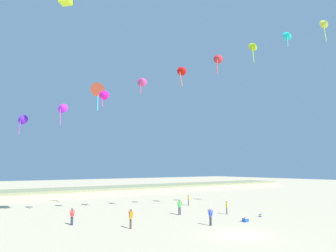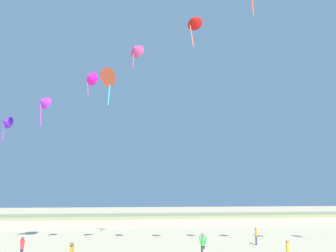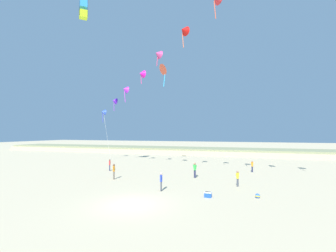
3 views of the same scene
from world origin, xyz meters
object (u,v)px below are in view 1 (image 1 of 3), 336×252
person_mid_center (131,217)px  person_far_right (72,215)px  large_kite_mid_trail (98,89)px  beach_cooler (245,220)px  person_near_right (179,206)px  person_near_left (227,207)px  beach_ball (261,215)px  person_far_left (210,215)px  person_far_center (188,199)px

person_mid_center → person_far_right: bearing=127.0°
person_far_right → large_kite_mid_trail: size_ratio=0.40×
large_kite_mid_trail → beach_cooler: large_kite_mid_trail is taller
person_far_right → person_near_right: bearing=-5.5°
person_far_right → large_kite_mid_trail: bearing=54.4°
person_mid_center → person_far_right: person_mid_center is taller
person_near_left → beach_ball: 3.89m
person_mid_center → beach_ball: 14.94m
person_near_right → beach_cooler: person_near_right is taller
person_mid_center → person_far_right: 5.98m
person_near_left → beach_cooler: person_near_left is taller
person_far_left → large_kite_mid_trail: 21.70m
person_near_right → person_far_right: person_near_right is taller
person_near_right → person_far_center: (6.41, 5.99, -0.14)m
person_far_center → large_kite_mid_trail: 19.80m
person_far_right → person_mid_center: bearing=-53.0°
person_far_right → person_far_left: bearing=-37.4°
beach_cooler → beach_ball: bearing=14.8°
person_near_left → person_far_center: size_ratio=1.01×
person_far_right → beach_ball: 19.76m
person_far_left → beach_ball: person_far_left is taller
person_far_center → person_far_left: bearing=-122.4°
person_near_right → person_mid_center: 9.13m
person_mid_center → beach_ball: bearing=-10.5°
beach_ball → person_near_left: bearing=114.1°
large_kite_mid_trail → beach_cooler: size_ratio=6.75×
person_near_right → beach_ball: person_near_right is taller
large_kite_mid_trail → beach_ball: (12.95, -14.93, -15.32)m
person_far_left → beach_ball: 8.01m
person_near_left → person_far_right: size_ratio=0.96×
person_far_left → person_far_right: 12.97m
person_near_right → person_far_center: 8.78m
person_far_center → beach_cooler: (-3.88, -13.33, -0.65)m
person_far_left → large_kite_mid_trail: large_kite_mid_trail is taller
person_mid_center → person_near_left: bearing=3.4°
person_far_center → beach_ball: bearing=-90.6°
person_near_left → large_kite_mid_trail: large_kite_mid_trail is taller
person_near_left → person_far_center: 9.00m
person_near_left → person_mid_center: (-13.10, -0.77, 0.12)m
person_near_left → beach_ball: size_ratio=4.15×
person_far_left → person_far_center: bearing=57.6°
person_near_left → large_kite_mid_trail: (-11.39, 11.44, 14.63)m
person_far_right → person_far_center: bearing=14.7°
person_far_left → beach_cooler: (4.20, -0.62, -0.74)m
person_mid_center → large_kite_mid_trail: (1.71, 12.21, 14.51)m
person_far_left → person_mid_center: bearing=155.2°
beach_cooler → person_near_right: bearing=109.0°
person_mid_center → beach_cooler: 11.55m
person_mid_center → person_far_center: person_mid_center is taller
person_near_right → beach_ball: bearing=-45.3°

